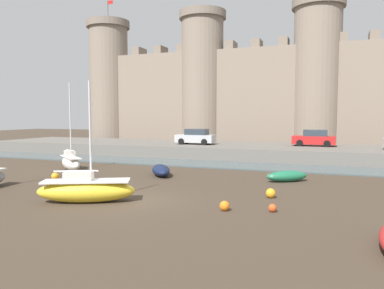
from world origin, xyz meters
name	(u,v)px	position (x,y,z in m)	size (l,w,h in m)	color
ground_plane	(134,201)	(0.00, 0.00, 0.00)	(160.00, 160.00, 0.00)	#423528
water_channel	(216,164)	(0.00, 14.40, 0.05)	(80.00, 4.50, 0.10)	#47565B
quay_road	(236,151)	(0.00, 21.65, 0.61)	(56.36, 10.00, 1.22)	#666059
castle	(256,86)	(0.00, 32.42, 8.11)	(50.66, 6.30, 21.17)	gray
rowboat_near_channel_right	(161,170)	(-2.05, 7.57, 0.40)	(2.74, 3.38, 0.77)	#141E3D
sailboat_midflat_centre	(86,189)	(-2.00, -1.12, 0.64)	(4.87, 3.26, 5.92)	yellow
sailboat_foreground_centre	(71,162)	(-9.80, 7.59, 0.65)	(3.79, 3.29, 6.76)	silver
rowboat_foreground_left	(287,176)	(6.59, 8.20, 0.37)	(2.85, 2.40, 0.71)	#1E6B47
mooring_buoy_off_centre	(271,193)	(6.35, 2.99, 0.25)	(0.50, 0.50, 0.50)	orange
mooring_buoy_mid_mud	(55,176)	(-7.84, 3.52, 0.24)	(0.49, 0.49, 0.49)	orange
mooring_buoy_near_shore	(272,208)	(6.85, 0.17, 0.18)	(0.36, 0.36, 0.36)	#E04C1E
mooring_buoy_near_channel	(225,206)	(4.81, -0.36, 0.23)	(0.45, 0.45, 0.45)	orange
car_quay_centre_east	(314,138)	(7.64, 22.67, 2.00)	(4.11, 1.89, 1.62)	red
car_quay_east	(196,137)	(-4.17, 20.80, 2.00)	(4.11, 1.89, 1.62)	#B2B5B7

